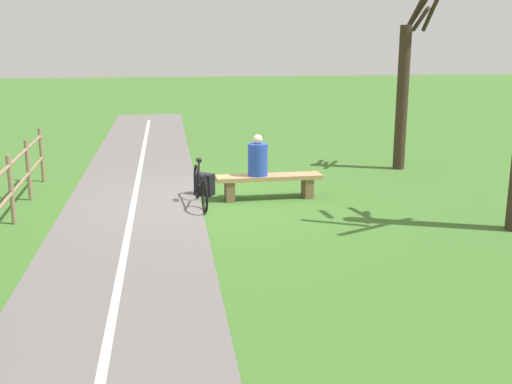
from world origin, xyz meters
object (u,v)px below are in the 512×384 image
at_px(backpack, 205,185).
at_px(tree_near_bench, 405,87).
at_px(bench, 269,182).
at_px(bicycle, 200,186).
at_px(person_seated, 258,158).

relative_size(backpack, tree_near_bench, 0.10).
height_order(backpack, tree_near_bench, tree_near_bench).
bearing_deg(bench, bicycle, 9.52).
relative_size(bench, person_seated, 2.60).
bearing_deg(bicycle, person_seated, 98.56).
relative_size(bench, backpack, 4.79).
xyz_separation_m(person_seated, bicycle, (1.10, 0.25, -0.45)).
distance_m(person_seated, bicycle, 1.22).
xyz_separation_m(bench, tree_near_bench, (-3.55, -2.34, 1.58)).
xyz_separation_m(backpack, tree_near_bench, (-4.75, -1.88, 1.70)).
height_order(bench, person_seated, person_seated).
bearing_deg(backpack, tree_near_bench, -158.44).
relative_size(person_seated, bicycle, 0.46).
relative_size(bench, bicycle, 1.20).
height_order(bench, bicycle, bicycle).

